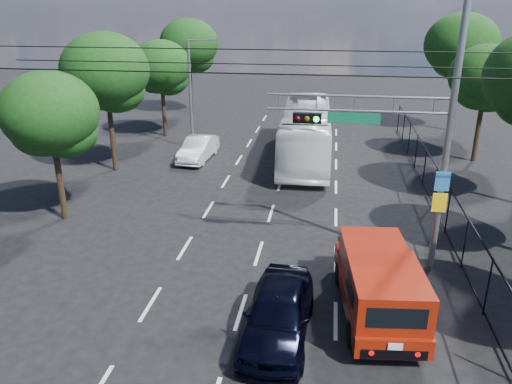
% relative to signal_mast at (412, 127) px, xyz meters
% --- Properties ---
extents(lane_markings, '(6.12, 38.00, 0.01)m').
position_rel_signal_mast_xyz_m(lane_markings, '(-5.28, 6.01, -5.24)').
color(lane_markings, beige).
rests_on(lane_markings, ground).
extents(signal_mast, '(6.43, 0.39, 9.50)m').
position_rel_signal_mast_xyz_m(signal_mast, '(0.00, 0.00, 0.00)').
color(signal_mast, slate).
rests_on(signal_mast, ground).
extents(streetlight_left, '(2.09, 0.22, 7.08)m').
position_rel_signal_mast_xyz_m(streetlight_left, '(-11.62, 14.01, -1.30)').
color(streetlight_left, slate).
rests_on(streetlight_left, ground).
extents(utility_wires, '(22.00, 5.04, 0.74)m').
position_rel_signal_mast_xyz_m(utility_wires, '(-5.28, 0.84, 1.99)').
color(utility_wires, black).
rests_on(utility_wires, ground).
extents(fence_right, '(0.06, 34.03, 2.00)m').
position_rel_signal_mast_xyz_m(fence_right, '(2.32, 4.18, -4.21)').
color(fence_right, black).
rests_on(fence_right, ground).
extents(tree_right_d, '(4.32, 4.32, 7.02)m').
position_rel_signal_mast_xyz_m(tree_right_d, '(6.13, 14.03, -0.39)').
color(tree_right_d, black).
rests_on(tree_right_d, ground).
extents(tree_right_e, '(5.28, 5.28, 8.58)m').
position_rel_signal_mast_xyz_m(tree_right_e, '(6.33, 22.03, 0.69)').
color(tree_right_e, black).
rests_on(tree_right_e, ground).
extents(tree_left_b, '(4.08, 4.08, 6.63)m').
position_rel_signal_mast_xyz_m(tree_left_b, '(-14.47, 2.03, -0.66)').
color(tree_left_b, black).
rests_on(tree_left_b, ground).
extents(tree_left_c, '(4.80, 4.80, 7.80)m').
position_rel_signal_mast_xyz_m(tree_left_c, '(-15.07, 9.03, 0.15)').
color(tree_left_c, black).
rests_on(tree_left_c, ground).
extents(tree_left_d, '(4.20, 4.20, 6.83)m').
position_rel_signal_mast_xyz_m(tree_left_d, '(-14.67, 17.03, -0.52)').
color(tree_left_d, black).
rests_on(tree_left_d, ground).
extents(tree_left_e, '(4.92, 4.92, 7.99)m').
position_rel_signal_mast_xyz_m(tree_left_e, '(-14.87, 25.03, 0.29)').
color(tree_left_e, black).
rests_on(tree_left_e, ground).
extents(red_pickup, '(2.62, 5.90, 2.13)m').
position_rel_signal_mast_xyz_m(red_pickup, '(-1.05, -3.45, -4.10)').
color(red_pickup, black).
rests_on(red_pickup, ground).
extents(navy_hatchback, '(2.05, 4.73, 1.59)m').
position_rel_signal_mast_xyz_m(navy_hatchback, '(-3.98, -5.00, -4.45)').
color(navy_hatchback, black).
rests_on(navy_hatchback, ground).
extents(white_bus, '(3.22, 12.25, 3.39)m').
position_rel_signal_mast_xyz_m(white_bus, '(-4.24, 13.05, -3.55)').
color(white_bus, white).
rests_on(white_bus, ground).
extents(white_van, '(1.76, 4.38, 1.42)m').
position_rel_signal_mast_xyz_m(white_van, '(-10.78, 11.71, -4.53)').
color(white_van, silver).
rests_on(white_van, ground).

